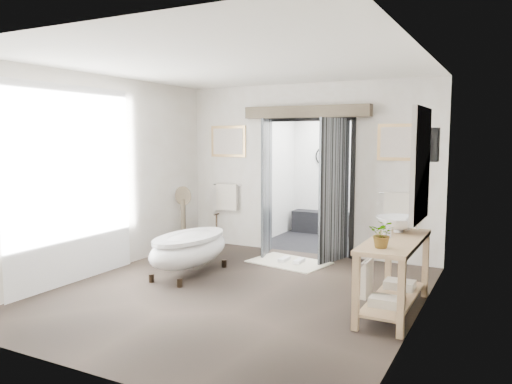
# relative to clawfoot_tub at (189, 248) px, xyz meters

# --- Properties ---
(ground_plane) EXTENTS (5.00, 5.00, 0.00)m
(ground_plane) POSITION_rel_clawfoot_tub_xyz_m (1.01, -0.44, -0.39)
(ground_plane) COLOR #493B30
(room_shell) EXTENTS (4.52, 5.02, 2.91)m
(room_shell) POSITION_rel_clawfoot_tub_xyz_m (0.98, -0.56, 1.47)
(room_shell) COLOR silver
(room_shell) RESTS_ON ground_plane
(shower_room) EXTENTS (2.22, 2.01, 2.51)m
(shower_room) POSITION_rel_clawfoot_tub_xyz_m (1.01, 3.55, 0.52)
(shower_room) COLOR black
(shower_room) RESTS_ON ground_plane
(back_wall_dressing) EXTENTS (3.82, 0.79, 2.52)m
(back_wall_dressing) POSITION_rel_clawfoot_tub_xyz_m (1.01, 1.88, 1.17)
(back_wall_dressing) COLOR black
(back_wall_dressing) RESTS_ON ground_plane
(clawfoot_tub) EXTENTS (0.73, 1.63, 0.80)m
(clawfoot_tub) POSITION_rel_clawfoot_tub_xyz_m (0.00, 0.00, 0.00)
(clawfoot_tub) COLOR black
(clawfoot_tub) RESTS_ON ground_plane
(vanity) EXTENTS (0.57, 1.60, 0.85)m
(vanity) POSITION_rel_clawfoot_tub_xyz_m (2.96, -0.23, 0.12)
(vanity) COLOR tan
(vanity) RESTS_ON ground_plane
(pedestal_mirror) EXTENTS (0.34, 0.22, 1.15)m
(pedestal_mirror) POSITION_rel_clawfoot_tub_xyz_m (-0.97, 1.20, 0.10)
(pedestal_mirror) COLOR brown
(pedestal_mirror) RESTS_ON ground_plane
(rug) EXTENTS (1.33, 1.01, 0.01)m
(rug) POSITION_rel_clawfoot_tub_xyz_m (1.02, 1.30, -0.38)
(rug) COLOR beige
(rug) RESTS_ON ground_plane
(slippers) EXTENTS (0.37, 0.28, 0.05)m
(slippers) POSITION_rel_clawfoot_tub_xyz_m (1.05, 1.31, -0.35)
(slippers) COLOR white
(slippers) RESTS_ON rug
(basin) EXTENTS (0.70, 0.70, 0.19)m
(basin) POSITION_rel_clawfoot_tub_xyz_m (2.93, 0.23, 0.56)
(basin) COLOR white
(basin) RESTS_ON vanity
(plant) EXTENTS (0.27, 0.23, 0.30)m
(plant) POSITION_rel_clawfoot_tub_xyz_m (2.96, -0.73, 0.61)
(plant) COLOR gray
(plant) RESTS_ON vanity
(soap_bottle_a) EXTENTS (0.11, 0.11, 0.19)m
(soap_bottle_a) POSITION_rel_clawfoot_tub_xyz_m (2.88, -0.16, 0.56)
(soap_bottle_a) COLOR gray
(soap_bottle_a) RESTS_ON vanity
(soap_bottle_b) EXTENTS (0.15, 0.15, 0.15)m
(soap_bottle_b) POSITION_rel_clawfoot_tub_xyz_m (2.99, 0.43, 0.54)
(soap_bottle_b) COLOR gray
(soap_bottle_b) RESTS_ON vanity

